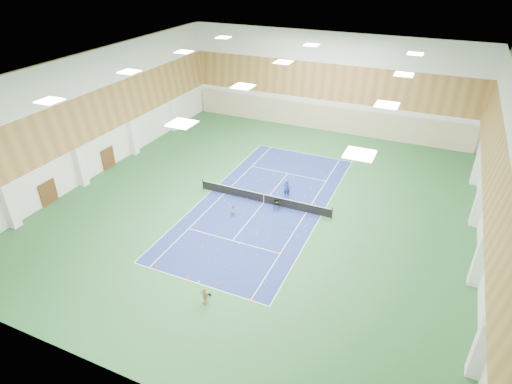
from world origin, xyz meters
TOP-DOWN VIEW (x-y plane):
  - ground at (0.00, 0.00)m, footprint 40.00×40.00m
  - room_shell at (0.00, 0.00)m, footprint 36.00×40.00m
  - wood_cladding at (0.00, 0.00)m, footprint 36.00×40.00m
  - ceiling_light_grid at (0.00, 0.00)m, footprint 21.40×25.40m
  - court_surface at (0.00, 0.00)m, footprint 10.97×23.77m
  - tennis_balls_scatter at (0.00, 0.00)m, footprint 10.57×22.77m
  - tennis_net at (0.00, 0.00)m, footprint 12.80×0.10m
  - back_curtain at (0.00, 19.75)m, footprint 35.40×0.16m
  - door_left_a at (-17.92, -8.00)m, footprint 0.08×1.80m
  - door_left_b at (-17.92, 0.00)m, footprint 0.08×1.80m
  - coach at (1.52, 1.90)m, footprint 0.68×0.48m
  - child_court at (-1.50, -3.17)m, footprint 0.74×0.74m
  - child_apron at (1.46, -13.34)m, footprint 0.81×0.45m
  - ball_cart at (1.50, -0.60)m, footprint 0.64×0.64m
  - cone_svc_a at (-3.93, -5.82)m, footprint 0.17×0.17m
  - cone_svc_b at (-1.23, -5.87)m, footprint 0.18×0.18m
  - cone_svc_c at (0.61, -6.07)m, footprint 0.17×0.17m
  - cone_svc_d at (3.90, -6.19)m, footprint 0.21×0.21m
  - cone_base_a at (-3.73, -11.66)m, footprint 0.22×0.22m
  - cone_base_b at (-0.91, -11.65)m, footprint 0.22×0.22m
  - cone_base_c at (1.69, -11.33)m, footprint 0.21×0.21m
  - cone_base_d at (4.22, -11.74)m, footprint 0.19×0.19m

SIDE VIEW (x-z plane):
  - ground at x=0.00m, z-range 0.00..0.00m
  - court_surface at x=0.00m, z-range 0.00..0.01m
  - tennis_balls_scatter at x=0.00m, z-range 0.01..0.08m
  - cone_svc_c at x=0.61m, z-range 0.00..0.19m
  - cone_svc_a at x=-3.93m, z-range 0.00..0.19m
  - cone_svc_b at x=-1.23m, z-range 0.00..0.20m
  - cone_base_d at x=4.22m, z-range 0.00..0.21m
  - cone_svc_d at x=3.90m, z-range 0.00..0.23m
  - cone_base_c at x=1.69m, z-range 0.00..0.24m
  - cone_base_a at x=-3.73m, z-range 0.00..0.24m
  - cone_base_b at x=-0.91m, z-range 0.00..0.24m
  - ball_cart at x=1.50m, z-range 0.00..0.91m
  - tennis_net at x=0.00m, z-range 0.00..1.10m
  - child_court at x=-1.50m, z-range 0.00..1.21m
  - child_apron at x=1.46m, z-range 0.00..1.30m
  - coach at x=1.52m, z-range 0.00..1.77m
  - door_left_a at x=-17.92m, z-range 0.00..2.20m
  - door_left_b at x=-17.92m, z-range 0.00..2.20m
  - back_curtain at x=0.00m, z-range 0.00..3.20m
  - room_shell at x=0.00m, z-range 0.00..12.00m
  - wood_cladding at x=0.00m, z-range 4.00..12.00m
  - ceiling_light_grid at x=0.00m, z-range 11.89..11.95m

